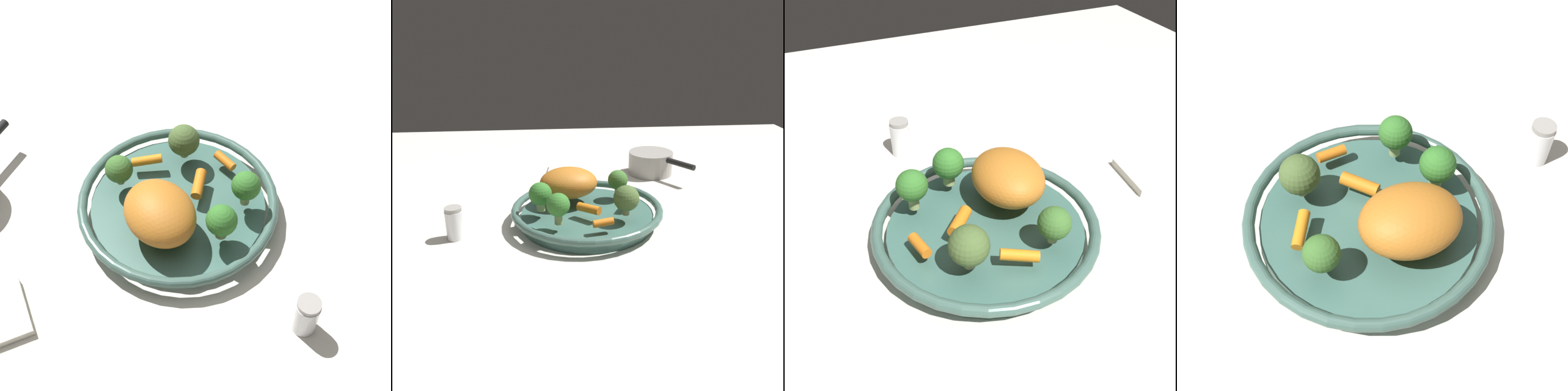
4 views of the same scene
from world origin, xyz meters
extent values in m
plane|color=silver|center=(0.00, 0.00, 0.00)|extent=(1.80, 1.80, 0.00)
cylinder|color=#3D665B|center=(0.00, 0.00, 0.01)|extent=(0.30, 0.30, 0.03)
torus|color=#406157|center=(0.00, 0.00, 0.03)|extent=(0.34, 0.34, 0.02)
ellipsoid|color=#C06F23|center=(-0.05, -0.04, 0.08)|extent=(0.11, 0.13, 0.07)
cylinder|color=orange|center=(0.11, 0.02, 0.05)|extent=(0.02, 0.05, 0.02)
cylinder|color=orange|center=(-0.01, 0.09, 0.05)|extent=(0.06, 0.04, 0.02)
cylinder|color=orange|center=(0.04, 0.00, 0.05)|extent=(0.05, 0.05, 0.02)
cylinder|color=tan|center=(-0.07, 0.08, 0.05)|extent=(0.01, 0.01, 0.01)
sphere|color=#3C6D2C|center=(-0.07, 0.08, 0.08)|extent=(0.05, 0.05, 0.05)
cylinder|color=#97A966|center=(0.02, -0.10, 0.05)|extent=(0.02, 0.02, 0.02)
sphere|color=#33752A|center=(0.02, -0.10, 0.08)|extent=(0.05, 0.05, 0.05)
cylinder|color=#98A866|center=(0.09, -0.07, 0.05)|extent=(0.02, 0.02, 0.02)
sphere|color=#34742A|center=(0.09, -0.07, 0.08)|extent=(0.05, 0.05, 0.05)
cylinder|color=tan|center=(0.06, 0.08, 0.05)|extent=(0.01, 0.01, 0.01)
sphere|color=#486330|center=(0.06, 0.08, 0.08)|extent=(0.06, 0.06, 0.06)
cylinder|color=white|center=(0.05, -0.28, 0.03)|extent=(0.04, 0.04, 0.06)
cylinder|color=#9E9993|center=(0.05, -0.28, 0.07)|extent=(0.04, 0.04, 0.01)
cube|color=silver|center=(-0.35, -0.03, 0.01)|extent=(0.12, 0.11, 0.01)
camera|label=1|loc=(-0.29, -0.54, 0.80)|focal=52.90mm
camera|label=2|loc=(0.91, -0.08, 0.44)|focal=40.43mm
camera|label=3|loc=(0.21, 0.48, 0.50)|focal=42.94mm
camera|label=4|loc=(-0.43, 0.13, 0.65)|focal=51.67mm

